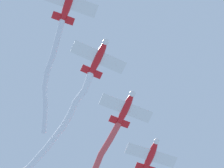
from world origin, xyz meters
name	(u,v)px	position (x,y,z in m)	size (l,w,h in m)	color
airplane_lead	(69,2)	(5.50, -0.87, 69.69)	(7.06, 6.60, 1.98)	red
smoke_trail_lead	(50,78)	(-1.43, 8.18, 70.09)	(10.13, 15.10, 1.71)	white
airplane_left_wing	(98,57)	(6.22, 7.82, 69.94)	(6.72, 6.95, 1.98)	red
smoke_trail_left_wing	(53,135)	(-4.86, 16.81, 70.74)	(19.67, 13.88, 2.87)	white
airplane_right_wing	(126,108)	(6.93, 16.50, 70.19)	(6.89, 6.79, 1.98)	red
airplane_slot	(151,155)	(7.63, 25.17, 70.44)	(7.14, 6.50, 1.98)	red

